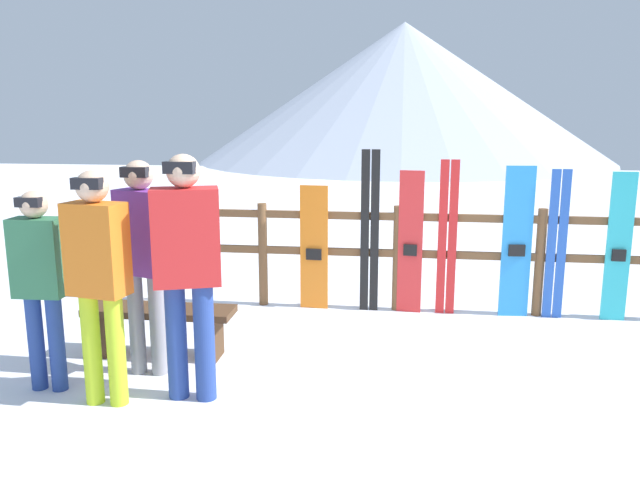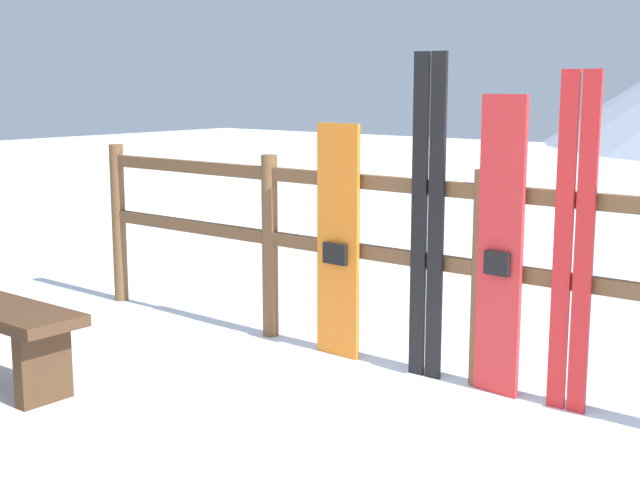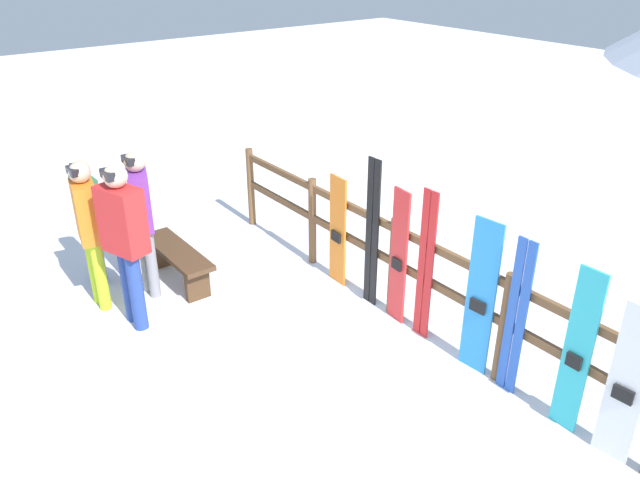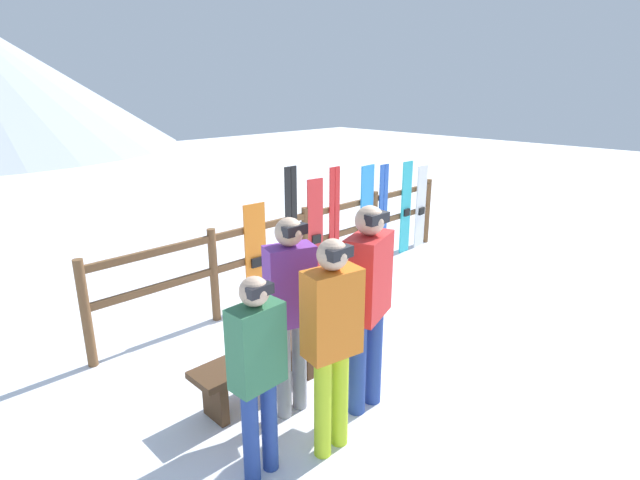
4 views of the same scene
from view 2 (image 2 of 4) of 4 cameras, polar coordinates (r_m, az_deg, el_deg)
fence at (r=4.68m, az=10.31°, el=-1.10°), size 6.02×0.10×1.14m
snowboard_orange at (r=5.12m, az=1.15°, el=-0.15°), size 0.31×0.07×1.36m
ski_pair_black at (r=4.76m, az=6.90°, el=1.38°), size 0.19×0.02×1.74m
snowboard_red at (r=4.56m, az=11.44°, el=-0.54°), size 0.26×0.08×1.53m
ski_pair_red at (r=4.39m, az=15.92°, el=-0.30°), size 0.20×0.02×1.64m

